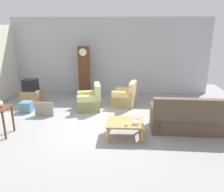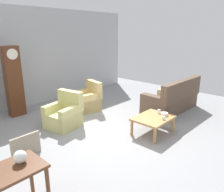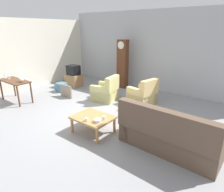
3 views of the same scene
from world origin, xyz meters
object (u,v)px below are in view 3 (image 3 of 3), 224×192
object	(u,v)px
storage_box_blue	(61,87)
wine_glass_tall	(5,75)
couch_floral	(168,135)
glass_dome_cloche	(21,79)
bowl_white_stacked	(97,121)
cup_blue_rimmed	(104,118)
wine_glass_mid	(9,76)
framed_picture_leaning	(66,91)
console_table_dark	(15,83)
tv_stand_cabinet	(74,80)
tv_crt	(73,70)
grandfather_clock	(123,64)
cup_white_porcelain	(87,119)
armchair_olive_near	(106,92)
armchair_olive_far	(143,96)
coffee_table_wood	(93,119)

from	to	relation	value
storage_box_blue	wine_glass_tall	bearing A→B (deg)	-115.55
couch_floral	glass_dome_cloche	distance (m)	5.13
bowl_white_stacked	glass_dome_cloche	bearing A→B (deg)	177.84
cup_blue_rimmed	wine_glass_mid	distance (m)	4.34
framed_picture_leaning	wine_glass_tall	xyz separation A→B (m)	(-1.58, -1.41, 0.67)
cup_blue_rimmed	console_table_dark	bearing A→B (deg)	-178.76
framed_picture_leaning	cup_blue_rimmed	world-z (taller)	cup_blue_rimmed
console_table_dark	framed_picture_leaning	size ratio (longest dim) A/B	2.17
cup_blue_rimmed	storage_box_blue	bearing A→B (deg)	156.18
storage_box_blue	wine_glass_mid	bearing A→B (deg)	-109.98
tv_stand_cabinet	tv_crt	bearing A→B (deg)	0.00
grandfather_clock	storage_box_blue	distance (m)	2.77
storage_box_blue	glass_dome_cloche	distance (m)	1.80
glass_dome_cloche	wine_glass_mid	distance (m)	0.71
wine_glass_mid	cup_white_porcelain	bearing A→B (deg)	-2.44
grandfather_clock	tv_stand_cabinet	size ratio (longest dim) A/B	3.02
cup_white_porcelain	wine_glass_mid	bearing A→B (deg)	177.56
storage_box_blue	bowl_white_stacked	distance (m)	4.08
framed_picture_leaning	armchair_olive_near	bearing A→B (deg)	25.32
tv_crt	wine_glass_mid	bearing A→B (deg)	-100.65
couch_floral	armchair_olive_far	world-z (taller)	couch_floral
coffee_table_wood	glass_dome_cloche	size ratio (longest dim) A/B	5.49
coffee_table_wood	armchair_olive_near	bearing A→B (deg)	121.73
tv_crt	wine_glass_tall	distance (m)	2.70
console_table_dark	tv_crt	bearing A→B (deg)	85.77
tv_stand_cabinet	framed_picture_leaning	bearing A→B (deg)	-53.33
armchair_olive_near	wine_glass_tall	distance (m)	3.69
bowl_white_stacked	armchair_olive_far	bearing A→B (deg)	95.60
bowl_white_stacked	grandfather_clock	bearing A→B (deg)	117.20
armchair_olive_far	console_table_dark	bearing A→B (deg)	-145.76
bowl_white_stacked	coffee_table_wood	bearing A→B (deg)	153.01
armchair_olive_near	glass_dome_cloche	world-z (taller)	glass_dome_cloche
grandfather_clock	armchair_olive_near	bearing A→B (deg)	-74.64
armchair_olive_far	tv_crt	distance (m)	3.56
armchair_olive_near	cup_blue_rimmed	bearing A→B (deg)	-51.49
glass_dome_cloche	armchair_olive_near	bearing A→B (deg)	43.59
couch_floral	grandfather_clock	bearing A→B (deg)	136.72
grandfather_clock	cup_white_porcelain	world-z (taller)	grandfather_clock
cup_white_porcelain	couch_floral	bearing A→B (deg)	21.13
coffee_table_wood	glass_dome_cloche	xyz separation A→B (m)	(-3.30, -0.01, 0.49)
grandfather_clock	glass_dome_cloche	bearing A→B (deg)	-113.39
bowl_white_stacked	wine_glass_mid	bearing A→B (deg)	179.19
armchair_olive_far	cup_blue_rimmed	size ratio (longest dim) A/B	9.61
wine_glass_mid	glass_dome_cloche	bearing A→B (deg)	6.08
armchair_olive_near	armchair_olive_far	bearing A→B (deg)	22.45
wine_glass_mid	console_table_dark	bearing A→B (deg)	5.82
armchair_olive_near	wine_glass_tall	size ratio (longest dim) A/B	4.50
couch_floral	cup_blue_rimmed	xyz separation A→B (m)	(-1.47, -0.39, 0.12)
coffee_table_wood	cup_blue_rimmed	bearing A→B (deg)	6.11
tv_crt	grandfather_clock	bearing A→B (deg)	33.38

